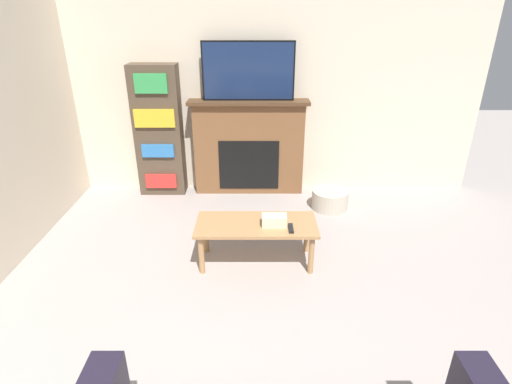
% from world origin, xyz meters
% --- Properties ---
extents(wall_back, '(5.48, 0.06, 2.70)m').
position_xyz_m(wall_back, '(0.00, 4.58, 1.35)').
color(wall_back, beige).
rests_on(wall_back, ground_plane).
extents(fireplace, '(1.46, 0.28, 1.18)m').
position_xyz_m(fireplace, '(-0.11, 4.43, 0.60)').
color(fireplace, brown).
rests_on(fireplace, ground_plane).
extents(tv, '(1.07, 0.03, 0.67)m').
position_xyz_m(tv, '(-0.11, 4.41, 1.52)').
color(tv, black).
rests_on(tv, fireplace).
extents(coffee_table, '(1.10, 0.47, 0.41)m').
position_xyz_m(coffee_table, '(-0.01, 2.81, 0.36)').
color(coffee_table, '#A87A4C').
rests_on(coffee_table, ground_plane).
extents(tissue_box, '(0.22, 0.12, 0.10)m').
position_xyz_m(tissue_box, '(0.15, 2.77, 0.46)').
color(tissue_box, beige).
rests_on(tissue_box, coffee_table).
extents(remote_control, '(0.04, 0.15, 0.02)m').
position_xyz_m(remote_control, '(0.29, 2.70, 0.42)').
color(remote_control, black).
rests_on(remote_control, coffee_table).
extents(bookshelf, '(0.57, 0.29, 1.60)m').
position_xyz_m(bookshelf, '(-1.21, 4.41, 0.80)').
color(bookshelf, '#4C3D2D').
rests_on(bookshelf, ground_plane).
extents(storage_basket, '(0.43, 0.43, 0.22)m').
position_xyz_m(storage_basket, '(0.86, 3.93, 0.11)').
color(storage_basket, '#BCB29E').
rests_on(storage_basket, ground_plane).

